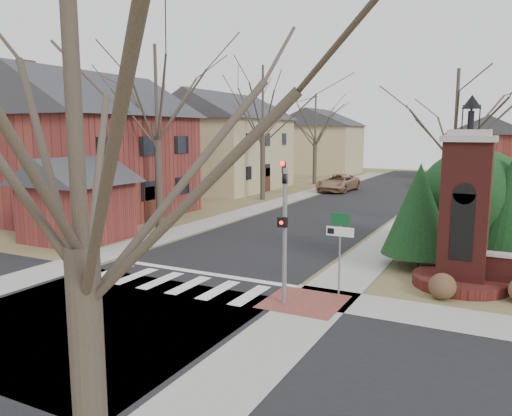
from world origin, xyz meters
The scene contains 26 objects.
ground centered at (0.00, 0.00, 0.00)m, with size 120.00×120.00×0.00m, color brown.
main_street centered at (0.00, 22.00, 0.01)m, with size 8.00×70.00×0.01m, color black.
cross_street centered at (0.00, -3.00, 0.01)m, with size 120.00×8.00×0.01m, color black.
crosswalk_zone centered at (0.00, 0.80, 0.01)m, with size 8.00×2.20×0.02m, color silver.
stop_bar centered at (0.00, 2.30, 0.01)m, with size 8.00×0.35×0.02m, color silver.
sidewalk_right_main centered at (5.20, 22.00, 0.01)m, with size 2.00×60.00×0.02m, color gray.
sidewalk_left centered at (-5.20, 22.00, 0.01)m, with size 2.00×60.00×0.02m, color gray.
curb_apron centered at (4.80, 1.00, 0.01)m, with size 2.40×2.40×0.02m, color brown.
traffic_signal_pole centered at (4.30, 0.57, 2.59)m, with size 0.28×0.41×4.50m.
sign_post centered at (5.59, 1.99, 1.95)m, with size 0.90×0.07×2.75m.
brick_gate_monument centered at (9.00, 4.99, 2.17)m, with size 3.20×3.20×6.47m.
house_brick_left centered at (-13.01, 9.99, 4.66)m, with size 9.80×11.80×9.42m.
house_stucco_left centered at (-13.50, 27.00, 4.59)m, with size 9.80×12.80×9.28m.
garage_left centered at (-8.52, 4.49, 2.24)m, with size 4.80×4.80×4.29m.
house_distant_left centered at (-12.01, 48.00, 4.25)m, with size 10.80×8.80×8.53m.
house_distant_right centered at (7.99, 47.99, 3.65)m, with size 8.80×8.80×7.30m.
evergreen_near centered at (7.20, 7.00, 2.30)m, with size 2.80×2.80×4.10m.
evergreen_mass centered at (9.00, 9.50, 2.40)m, with size 4.80×4.80×4.80m, color black.
bare_tree_0 centered at (-7.00, 9.00, 7.70)m, with size 8.05×8.05×11.15m.
bare_tree_1 centered at (-7.00, 22.00, 8.03)m, with size 8.40×8.40×11.64m.
bare_tree_2 centered at (-7.50, 35.00, 7.03)m, with size 7.35×7.35×10.19m.
bare_tree_3 centered at (7.50, 16.00, 6.69)m, with size 7.00×7.00×9.70m.
bare_tree_4 centered at (6.00, -9.00, 6.35)m, with size 6.65×6.65×9.21m.
pickup_truck centered at (-3.40, 29.97, 0.77)m, with size 2.57×5.57×1.55m, color #997253.
distant_car centered at (3.40, 37.55, 0.64)m, with size 1.35×3.87×1.27m, color #373A40.
dry_shrub_left centered at (8.60, 3.27, 0.43)m, with size 0.85×0.85×0.85m, color brown.
Camera 1 is at (10.25, -13.00, 5.27)m, focal length 35.00 mm.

